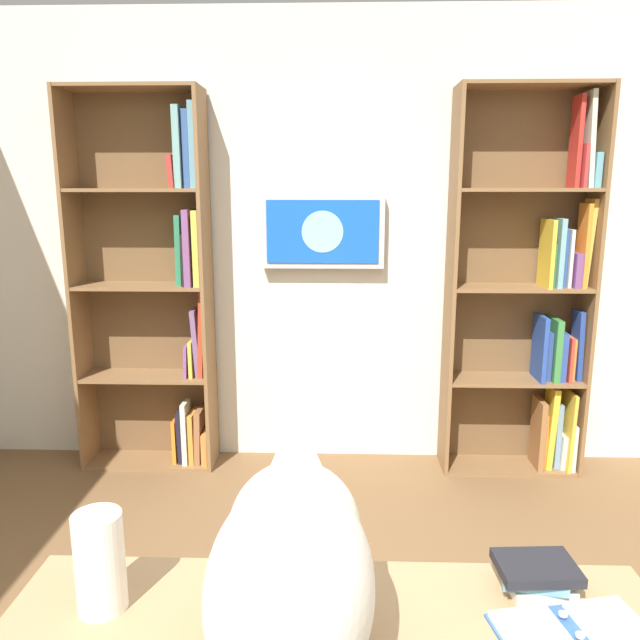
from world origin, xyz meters
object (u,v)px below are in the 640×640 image
open_binder (580,639)px  desk_book_stack (536,576)px  bookshelf_right (159,290)px  bookshelf_left (534,301)px  paper_towel_roll (100,562)px  wall_mounted_tv (323,231)px  cat (292,566)px

open_binder → desk_book_stack: 0.18m
bookshelf_right → desk_book_stack: bearing=124.3°
bookshelf_left → desk_book_stack: bookshelf_left is taller
bookshelf_right → desk_book_stack: size_ratio=11.73×
bookshelf_left → paper_towel_roll: (1.68, 2.35, -0.18)m
bookshelf_left → bookshelf_right: bearing=-0.1°
open_binder → bookshelf_left: bearing=-104.6°
open_binder → paper_towel_roll: 1.05m
bookshelf_right → open_binder: bearing=123.1°
wall_mounted_tv → open_binder: size_ratio=1.99×
bookshelf_right → desk_book_stack: (-1.54, 2.26, -0.31)m
bookshelf_left → cat: bookshelf_left is taller
bookshelf_right → paper_towel_roll: bearing=102.9°
wall_mounted_tv → bookshelf_left: bearing=176.2°
bookshelf_left → open_binder: bearing=75.4°
bookshelf_left → paper_towel_roll: size_ratio=9.64×
bookshelf_left → desk_book_stack: bearing=73.4°
bookshelf_left → paper_towel_roll: 2.89m
bookshelf_right → wall_mounted_tv: bookshelf_right is taller
open_binder → desk_book_stack: size_ratio=1.91×
bookshelf_right → bookshelf_left: bearing=179.9°
bookshelf_left → bookshelf_right: bookshelf_left is taller
bookshelf_right → open_binder: 2.92m
wall_mounted_tv → desk_book_stack: bearing=103.7°
bookshelf_left → bookshelf_right: 2.22m
desk_book_stack → bookshelf_left: bearing=-106.6°
cat → open_binder: 0.64m
bookshelf_right → cat: 2.67m
desk_book_stack → cat: bearing=21.0°
desk_book_stack → wall_mounted_tv: bearing=-76.3°
cat → wall_mounted_tv: bearing=-89.8°
bookshelf_right → desk_book_stack: bookshelf_right is taller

